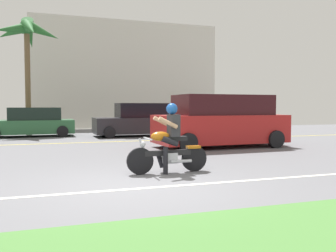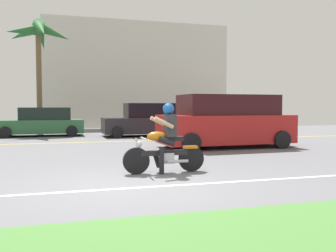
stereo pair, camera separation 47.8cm
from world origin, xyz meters
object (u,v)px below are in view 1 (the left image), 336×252
suv_nearby (221,122)px  parked_car_2 (138,121)px  motorcyclist (169,143)px  palm_tree_0 (26,36)px  parked_car_1 (31,123)px

suv_nearby → parked_car_2: bearing=106.1°
motorcyclist → palm_tree_0: size_ratio=0.30×
motorcyclist → parked_car_2: size_ratio=0.44×
suv_nearby → palm_tree_0: (-7.13, 9.05, 4.36)m
motorcyclist → parked_car_2: bearing=79.7°
parked_car_1 → parked_car_2: parked_car_2 is taller
parked_car_1 → palm_tree_0: bearing=98.2°
suv_nearby → palm_tree_0: palm_tree_0 is taller
parked_car_2 → palm_tree_0: 7.71m
palm_tree_0 → suv_nearby: bearing=-51.7°
palm_tree_0 → parked_car_1: bearing=-81.8°
palm_tree_0 → parked_car_2: bearing=-29.8°
parked_car_1 → parked_car_2: size_ratio=1.00×
parked_car_2 → palm_tree_0: palm_tree_0 is taller
motorcyclist → parked_car_2: 10.57m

